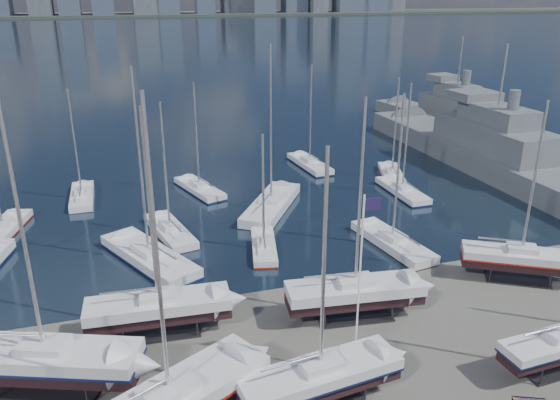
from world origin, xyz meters
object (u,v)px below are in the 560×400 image
object	(u,v)px
naval_ship_west	(453,120)
flagpole	(361,276)
sailboat_cradle_0	(46,360)
naval_ship_east	(491,158)

from	to	relation	value
naval_ship_west	flagpole	xyz separation A→B (m)	(-44.44, -56.58, 5.50)
sailboat_cradle_0	naval_ship_west	bearing A→B (deg)	60.45
naval_ship_east	naval_ship_west	bearing A→B (deg)	-22.15
naval_ship_west	flagpole	size ratio (longest dim) A/B	3.22
naval_ship_west	flagpole	bearing A→B (deg)	133.85
sailboat_cradle_0	naval_ship_east	size ratio (longest dim) A/B	0.34
sailboat_cradle_0	flagpole	xyz separation A→B (m)	(18.73, -4.17, 4.97)
sailboat_cradle_0	flagpole	bearing A→B (deg)	8.22
naval_ship_east	naval_ship_west	world-z (taller)	naval_ship_east
sailboat_cradle_0	naval_ship_east	world-z (taller)	sailboat_cradle_0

